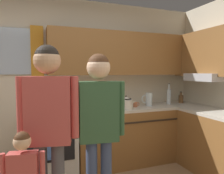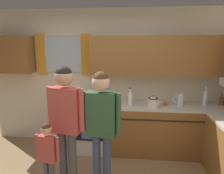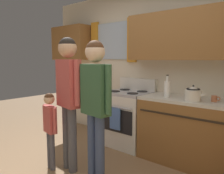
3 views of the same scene
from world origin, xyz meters
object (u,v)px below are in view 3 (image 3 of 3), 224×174
(stove_oven, at_px, (128,117))
(cup_terracotta, at_px, (215,99))
(bottle_milk_white, at_px, (167,89))
(stovetop_kettle, at_px, (193,94))
(small_child, at_px, (50,122))
(adult_holding_child, at_px, (68,88))
(adult_in_plaid, at_px, (95,95))

(stove_oven, xyz_separation_m, cup_terracotta, (1.34, -0.04, 0.47))
(bottle_milk_white, xyz_separation_m, stovetop_kettle, (0.39, -0.08, -0.02))
(cup_terracotta, bearing_deg, bottle_milk_white, -175.66)
(stovetop_kettle, height_order, small_child, stovetop_kettle)
(bottle_milk_white, bearing_deg, stove_oven, 173.47)
(adult_holding_child, height_order, adult_in_plaid, adult_holding_child)
(stove_oven, bearing_deg, adult_holding_child, -93.95)
(stovetop_kettle, bearing_deg, small_child, -140.36)
(cup_terracotta, bearing_deg, adult_holding_child, -141.18)
(stovetop_kettle, relative_size, small_child, 0.27)
(stove_oven, distance_m, small_child, 1.36)
(stove_oven, height_order, bottle_milk_white, bottle_milk_white)
(cup_terracotta, xyz_separation_m, stovetop_kettle, (-0.22, -0.12, 0.06))
(stove_oven, height_order, stovetop_kettle, stovetop_kettle)
(cup_terracotta, distance_m, small_child, 2.09)
(bottle_milk_white, height_order, small_child, bottle_milk_white)
(stovetop_kettle, height_order, adult_in_plaid, adult_in_plaid)
(adult_in_plaid, distance_m, small_child, 0.79)
(adult_in_plaid, bearing_deg, stovetop_kettle, 53.85)
(stove_oven, height_order, small_child, stove_oven)
(adult_in_plaid, height_order, small_child, adult_in_plaid)
(bottle_milk_white, distance_m, small_child, 1.64)
(cup_terracotta, height_order, adult_holding_child, adult_holding_child)
(stove_oven, distance_m, stovetop_kettle, 1.24)
(stove_oven, distance_m, cup_terracotta, 1.42)
(cup_terracotta, relative_size, stovetop_kettle, 0.40)
(adult_holding_child, bearing_deg, stove_oven, 86.05)
(cup_terracotta, height_order, adult_in_plaid, adult_in_plaid)
(stove_oven, bearing_deg, cup_terracotta, -1.52)
(cup_terracotta, xyz_separation_m, small_child, (-1.62, -1.29, -0.31))
(stove_oven, xyz_separation_m, small_child, (-0.29, -1.32, 0.16))
(stovetop_kettle, xyz_separation_m, adult_in_plaid, (-0.73, -1.01, 0.03))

